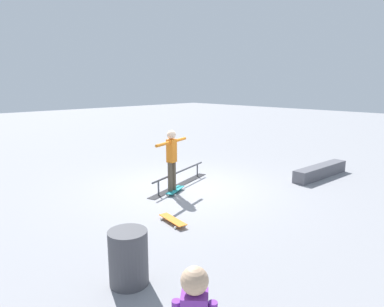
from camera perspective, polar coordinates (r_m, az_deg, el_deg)
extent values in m
plane|color=gray|center=(9.56, -1.08, -5.82)|extent=(60.00, 60.00, 0.00)
cube|color=black|center=(9.86, -2.04, -5.25)|extent=(2.76, 1.02, 0.01)
cylinder|color=#47474C|center=(10.69, 0.89, -2.82)|extent=(0.04, 0.04, 0.40)
cylinder|color=#47474C|center=(8.96, -5.57, -5.74)|extent=(0.04, 0.04, 0.40)
cylinder|color=#47474C|center=(9.75, -2.06, -3.02)|extent=(2.55, 0.79, 0.05)
cube|color=#595960|center=(11.39, 20.50, -2.76)|extent=(2.50, 0.55, 0.37)
cylinder|color=brown|center=(8.98, -3.63, -4.17)|extent=(0.15, 0.15, 0.85)
cylinder|color=brown|center=(9.12, -3.06, -3.92)|extent=(0.15, 0.15, 0.85)
cube|color=orange|center=(8.88, -3.40, 0.47)|extent=(0.27, 0.25, 0.60)
sphere|color=beige|center=(8.81, -3.43, 3.13)|extent=(0.23, 0.23, 0.23)
cylinder|color=orange|center=(8.52, -4.85, 1.53)|extent=(0.57, 0.23, 0.08)
cylinder|color=orange|center=(9.17, -2.09, 2.29)|extent=(0.57, 0.23, 0.08)
cube|color=teal|center=(9.20, -2.79, -6.03)|extent=(0.81, 0.51, 0.02)
cylinder|color=white|center=(9.49, -2.75, -5.80)|extent=(0.06, 0.05, 0.05)
cylinder|color=white|center=(9.41, -1.47, -5.95)|extent=(0.06, 0.05, 0.05)
cylinder|color=white|center=(9.02, -4.16, -6.75)|extent=(0.06, 0.05, 0.05)
cylinder|color=white|center=(8.93, -2.81, -6.93)|extent=(0.06, 0.05, 0.05)
sphere|color=tan|center=(2.69, 0.43, -20.30)|extent=(0.21, 0.21, 0.21)
cube|color=orange|center=(7.29, -3.23, -10.87)|extent=(0.32, 0.82, 0.02)
cylinder|color=white|center=(7.15, -1.24, -11.75)|extent=(0.04, 0.06, 0.05)
cylinder|color=white|center=(7.04, -2.83, -12.17)|extent=(0.04, 0.06, 0.05)
cylinder|color=white|center=(7.58, -3.59, -10.40)|extent=(0.04, 0.06, 0.05)
cylinder|color=white|center=(7.47, -5.11, -10.76)|extent=(0.04, 0.06, 0.05)
cylinder|color=#47474C|center=(5.24, -10.48, -16.57)|extent=(0.57, 0.57, 0.81)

